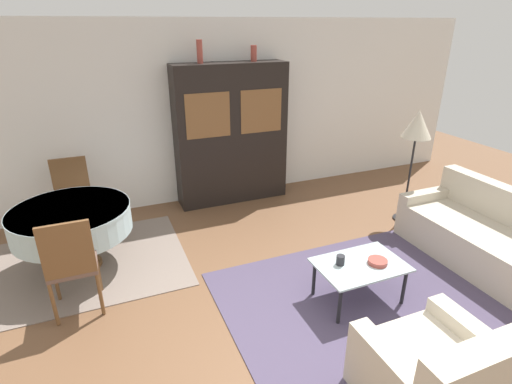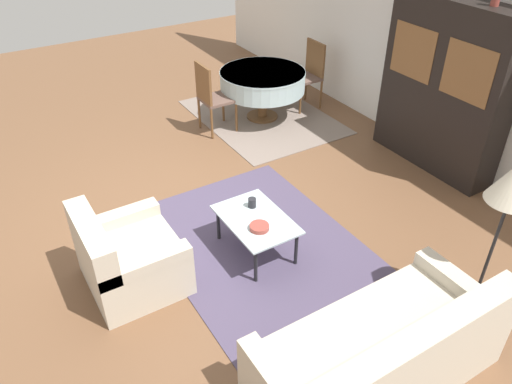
{
  "view_description": "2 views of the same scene",
  "coord_description": "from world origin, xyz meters",
  "px_view_note": "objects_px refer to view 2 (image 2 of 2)",
  "views": [
    {
      "loc": [
        -1.31,
        -2.25,
        2.64
      ],
      "look_at": [
        0.2,
        1.4,
        0.95
      ],
      "focal_mm": 28.0,
      "sensor_mm": 36.0,
      "label": 1
    },
    {
      "loc": [
        4.29,
        -1.61,
        3.47
      ],
      "look_at": [
        0.93,
        0.46,
        0.75
      ],
      "focal_mm": 35.0,
      "sensor_mm": 36.0,
      "label": 2
    }
  ],
  "objects_px": {
    "coffee_table": "(256,222)",
    "display_cabinet": "(445,88)",
    "cup": "(252,203)",
    "bowl": "(259,227)",
    "dining_chair_near": "(211,94)",
    "armchair": "(127,259)",
    "dining_chair_far": "(309,71)",
    "dining_table": "(263,81)",
    "couch": "(382,355)"
  },
  "relations": [
    {
      "from": "couch",
      "to": "coffee_table",
      "type": "height_order",
      "value": "couch"
    },
    {
      "from": "display_cabinet",
      "to": "dining_chair_near",
      "type": "xyz_separation_m",
      "value": [
        -2.3,
        -2.05,
        -0.47
      ]
    },
    {
      "from": "display_cabinet",
      "to": "dining_table",
      "type": "bearing_deg",
      "value": -152.69
    },
    {
      "from": "coffee_table",
      "to": "display_cabinet",
      "type": "relative_size",
      "value": 0.42
    },
    {
      "from": "dining_chair_far",
      "to": "cup",
      "type": "bearing_deg",
      "value": 133.96
    },
    {
      "from": "display_cabinet",
      "to": "dining_chair_far",
      "type": "xyz_separation_m",
      "value": [
        -2.3,
        -0.32,
        -0.47
      ]
    },
    {
      "from": "dining_chair_far",
      "to": "bowl",
      "type": "distance_m",
      "value": 3.85
    },
    {
      "from": "dining_table",
      "to": "dining_chair_far",
      "type": "xyz_separation_m",
      "value": [
        0.0,
        0.87,
        -0.02
      ]
    },
    {
      "from": "display_cabinet",
      "to": "armchair",
      "type": "bearing_deg",
      "value": -88.75
    },
    {
      "from": "coffee_table",
      "to": "display_cabinet",
      "type": "bearing_deg",
      "value": 96.4
    },
    {
      "from": "cup",
      "to": "couch",
      "type": "bearing_deg",
      "value": -1.72
    },
    {
      "from": "display_cabinet",
      "to": "cup",
      "type": "bearing_deg",
      "value": -87.29
    },
    {
      "from": "cup",
      "to": "bowl",
      "type": "distance_m",
      "value": 0.37
    },
    {
      "from": "armchair",
      "to": "cup",
      "type": "xyz_separation_m",
      "value": [
        0.04,
        1.34,
        0.17
      ]
    },
    {
      "from": "couch",
      "to": "dining_chair_far",
      "type": "relative_size",
      "value": 1.9
    },
    {
      "from": "armchair",
      "to": "display_cabinet",
      "type": "relative_size",
      "value": 0.44
    },
    {
      "from": "cup",
      "to": "bowl",
      "type": "height_order",
      "value": "cup"
    },
    {
      "from": "dining_chair_near",
      "to": "dining_chair_far",
      "type": "bearing_deg",
      "value": 90.0
    },
    {
      "from": "coffee_table",
      "to": "display_cabinet",
      "type": "xyz_separation_m",
      "value": [
        -0.33,
        2.91,
        0.67
      ]
    },
    {
      "from": "armchair",
      "to": "dining_chair_far",
      "type": "bearing_deg",
      "value": 121.75
    },
    {
      "from": "dining_chair_near",
      "to": "armchair",
      "type": "bearing_deg",
      "value": -41.69
    },
    {
      "from": "bowl",
      "to": "armchair",
      "type": "bearing_deg",
      "value": -108.01
    },
    {
      "from": "couch",
      "to": "armchair",
      "type": "relative_size",
      "value": 2.12
    },
    {
      "from": "coffee_table",
      "to": "display_cabinet",
      "type": "height_order",
      "value": "display_cabinet"
    },
    {
      "from": "cup",
      "to": "display_cabinet",
      "type": "bearing_deg",
      "value": 92.71
    },
    {
      "from": "armchair",
      "to": "coffee_table",
      "type": "relative_size",
      "value": 1.05
    },
    {
      "from": "dining_chair_near",
      "to": "bowl",
      "type": "height_order",
      "value": "dining_chair_near"
    },
    {
      "from": "dining_chair_near",
      "to": "cup",
      "type": "height_order",
      "value": "dining_chair_near"
    },
    {
      "from": "dining_chair_far",
      "to": "cup",
      "type": "distance_m",
      "value": 3.51
    },
    {
      "from": "cup",
      "to": "armchair",
      "type": "bearing_deg",
      "value": -91.84
    },
    {
      "from": "display_cabinet",
      "to": "coffee_table",
      "type": "bearing_deg",
      "value": -83.6
    },
    {
      "from": "dining_chair_far",
      "to": "bowl",
      "type": "relative_size",
      "value": 5.36
    },
    {
      "from": "armchair",
      "to": "dining_table",
      "type": "relative_size",
      "value": 0.72
    },
    {
      "from": "cup",
      "to": "bowl",
      "type": "relative_size",
      "value": 0.52
    },
    {
      "from": "display_cabinet",
      "to": "dining_chair_near",
      "type": "bearing_deg",
      "value": -138.22
    },
    {
      "from": "dining_table",
      "to": "cup",
      "type": "relative_size",
      "value": 12.89
    },
    {
      "from": "coffee_table",
      "to": "cup",
      "type": "relative_size",
      "value": 8.8
    },
    {
      "from": "coffee_table",
      "to": "dining_chair_near",
      "type": "xyz_separation_m",
      "value": [
        -2.63,
        0.86,
        0.2
      ]
    },
    {
      "from": "dining_chair_near",
      "to": "dining_chair_far",
      "type": "distance_m",
      "value": 1.73
    },
    {
      "from": "dining_chair_near",
      "to": "dining_chair_far",
      "type": "height_order",
      "value": "same"
    },
    {
      "from": "coffee_table",
      "to": "dining_chair_far",
      "type": "relative_size",
      "value": 0.85
    },
    {
      "from": "display_cabinet",
      "to": "cup",
      "type": "distance_m",
      "value": 2.9
    },
    {
      "from": "couch",
      "to": "cup",
      "type": "relative_size",
      "value": 19.64
    },
    {
      "from": "coffee_table",
      "to": "dining_table",
      "type": "height_order",
      "value": "dining_table"
    },
    {
      "from": "armchair",
      "to": "dining_chair_near",
      "type": "relative_size",
      "value": 0.9
    },
    {
      "from": "armchair",
      "to": "dining_table",
      "type": "xyz_separation_m",
      "value": [
        -2.39,
        3.0,
        0.29
      ]
    },
    {
      "from": "dining_chair_near",
      "to": "bowl",
      "type": "distance_m",
      "value": 2.93
    },
    {
      "from": "couch",
      "to": "display_cabinet",
      "type": "height_order",
      "value": "display_cabinet"
    },
    {
      "from": "display_cabinet",
      "to": "dining_chair_far",
      "type": "distance_m",
      "value": 2.37
    },
    {
      "from": "armchair",
      "to": "dining_table",
      "type": "bearing_deg",
      "value": 128.58
    }
  ]
}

